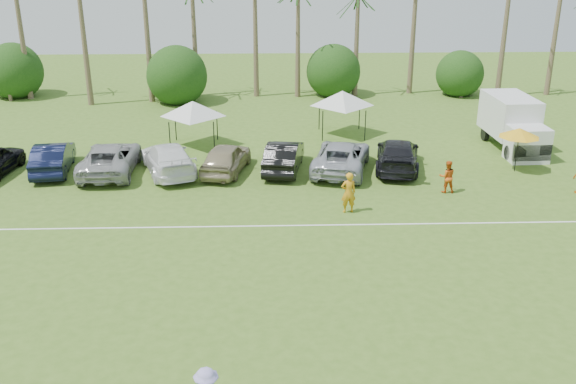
{
  "coord_description": "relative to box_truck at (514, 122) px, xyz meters",
  "views": [
    {
      "loc": [
        0.77,
        -11.2,
        11.41
      ],
      "look_at": [
        1.59,
        13.9,
        1.6
      ],
      "focal_mm": 40.0,
      "sensor_mm": 36.0,
      "label": 1
    }
  ],
  "objects": [
    {
      "name": "field_lines",
      "position": [
        -15.11,
        -16.62,
        -1.6
      ],
      "size": [
        80.0,
        12.1,
        0.01
      ],
      "color": "white",
      "rests_on": "ground"
    },
    {
      "name": "bush_tree_0",
      "position": [
        -34.11,
        14.38,
        0.19
      ],
      "size": [
        4.0,
        4.0,
        4.0
      ],
      "color": "brown",
      "rests_on": "ground"
    },
    {
      "name": "bush_tree_1",
      "position": [
        -21.11,
        14.38,
        0.19
      ],
      "size": [
        4.0,
        4.0,
        4.0
      ],
      "color": "brown",
      "rests_on": "ground"
    },
    {
      "name": "bush_tree_2",
      "position": [
        -9.11,
        14.38,
        0.19
      ],
      "size": [
        4.0,
        4.0,
        4.0
      ],
      "color": "brown",
      "rests_on": "ground"
    },
    {
      "name": "bush_tree_3",
      "position": [
        0.89,
        14.38,
        0.19
      ],
      "size": [
        4.0,
        4.0,
        4.0
      ],
      "color": "brown",
      "rests_on": "ground"
    },
    {
      "name": "sideline_player_a",
      "position": [
        -10.76,
        -9.2,
        -0.66
      ],
      "size": [
        0.75,
        0.56,
        1.89
      ],
      "primitive_type": "imported",
      "rotation": [
        0.0,
        0.0,
        3.3
      ],
      "color": "orange",
      "rests_on": "ground"
    },
    {
      "name": "sideline_player_b",
      "position": [
        -5.67,
        -6.89,
        -0.8
      ],
      "size": [
        0.81,
        0.64,
        1.61
      ],
      "primitive_type": "imported",
      "rotation": [
        0.0,
        0.0,
        3.1
      ],
      "color": "#CF5417",
      "rests_on": "ground"
    },
    {
      "name": "box_truck",
      "position": [
        0.0,
        0.0,
        0.0
      ],
      "size": [
        2.41,
        5.89,
        3.0
      ],
      "rotation": [
        0.0,
        0.0,
        0.03
      ],
      "color": "silver",
      "rests_on": "ground"
    },
    {
      "name": "canopy_tent_left",
      "position": [
        -18.72,
        1.15,
        1.13
      ],
      "size": [
        3.95,
        3.95,
        3.2
      ],
      "color": "black",
      "rests_on": "ground"
    },
    {
      "name": "canopy_tent_right",
      "position": [
        -9.68,
        3.29,
        1.21
      ],
      "size": [
        4.06,
        4.06,
        3.29
      ],
      "color": "black",
      "rests_on": "ground"
    },
    {
      "name": "market_umbrella",
      "position": [
        -1.2,
        -3.95,
        0.53
      ],
      "size": [
        2.13,
        2.13,
        2.38
      ],
      "color": "black",
      "rests_on": "ground"
    },
    {
      "name": "parked_car_1",
      "position": [
        -25.72,
        -3.23,
        -0.81
      ],
      "size": [
        2.34,
        5.01,
        1.59
      ],
      "primitive_type": "imported",
      "rotation": [
        0.0,
        0.0,
        3.28
      ],
      "color": "black",
      "rests_on": "ground"
    },
    {
      "name": "parked_car_2",
      "position": [
        -22.67,
        -3.47,
        -0.81
      ],
      "size": [
        2.79,
        5.79,
        1.59
      ],
      "primitive_type": "imported",
      "rotation": [
        0.0,
        0.0,
        3.17
      ],
      "color": "#9F9F9F",
      "rests_on": "ground"
    },
    {
      "name": "parked_car_3",
      "position": [
        -19.61,
        -3.59,
        -0.81
      ],
      "size": [
        3.89,
        5.9,
        1.59
      ],
      "primitive_type": "imported",
      "rotation": [
        0.0,
        0.0,
        3.48
      ],
      "color": "white",
      "rests_on": "ground"
    },
    {
      "name": "parked_car_4",
      "position": [
        -16.56,
        -3.61,
        -0.81
      ],
      "size": [
        2.82,
        4.95,
        1.59
      ],
      "primitive_type": "imported",
      "rotation": [
        0.0,
        0.0,
        2.93
      ],
      "color": "#9C8F6D",
      "rests_on": "ground"
    },
    {
      "name": "parked_car_5",
      "position": [
        -13.51,
        -3.4,
        -0.81
      ],
      "size": [
        2.44,
        5.03,
        1.59
      ],
      "primitive_type": "imported",
      "rotation": [
        0.0,
        0.0,
        2.98
      ],
      "color": "black",
      "rests_on": "ground"
    },
    {
      "name": "parked_car_6",
      "position": [
        -10.45,
        -3.57,
        -0.81
      ],
      "size": [
        3.92,
        6.18,
        1.59
      ],
      "primitive_type": "imported",
      "rotation": [
        0.0,
        0.0,
        2.9
      ],
      "color": "#A4A6AE",
      "rests_on": "ground"
    },
    {
      "name": "parked_car_7",
      "position": [
        -7.4,
        -3.3,
        -0.81
      ],
      "size": [
        3.26,
        5.8,
        1.59
      ],
      "primitive_type": "imported",
      "rotation": [
        0.0,
        0.0,
        2.94
      ],
      "color": "black",
      "rests_on": "ground"
    }
  ]
}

